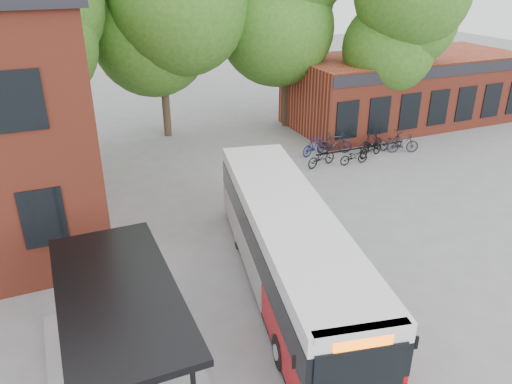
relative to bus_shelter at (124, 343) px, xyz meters
name	(u,v)px	position (x,y,z in m)	size (l,w,h in m)	color
ground	(285,316)	(4.50, 1.00, -1.45)	(100.00, 100.00, 0.00)	slate
shop_row	(404,89)	(19.50, 15.00, 0.55)	(14.00, 6.20, 4.00)	maroon
bus_shelter	(124,343)	(0.00, 0.00, 0.00)	(3.60, 7.00, 2.90)	black
bike_rail	(360,151)	(13.78, 11.00, -1.26)	(5.20, 0.10, 0.38)	black
tree_0	(15,46)	(-1.50, 17.00, 4.05)	(7.92, 7.92, 11.00)	#295416
tree_1	(161,41)	(5.50, 18.00, 3.75)	(7.92, 7.92, 10.40)	#295416
tree_2	(288,31)	(12.50, 17.00, 4.05)	(7.92, 7.92, 11.00)	#295416
tree_3	(404,51)	(17.50, 13.00, 3.19)	(7.04, 7.04, 9.28)	#295416
city_bus	(288,249)	(5.13, 2.18, -0.08)	(2.29, 10.74, 2.73)	#B9070E
bicycle_0	(321,157)	(11.12, 10.41, -0.99)	(0.61, 1.74, 0.91)	black
bicycle_1	(314,146)	(11.56, 11.85, -0.95)	(0.47, 1.66, 1.00)	#0F1A55
bicycle_2	(354,156)	(12.71, 10.00, -1.05)	(0.53, 1.52, 0.80)	black
bicycle_3	(335,143)	(12.65, 11.68, -0.89)	(0.52, 1.85, 1.11)	black
bicycle_4	(371,148)	(14.06, 10.54, -1.01)	(0.58, 1.67, 0.88)	black
bicycle_5	(371,142)	(14.60, 11.26, -0.96)	(0.46, 1.64, 0.98)	black
bicycle_6	(392,141)	(15.79, 11.06, -1.00)	(0.60, 1.73, 0.91)	#222129
bicycle_7	(403,143)	(15.95, 10.37, -0.95)	(0.47, 1.65, 0.99)	black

